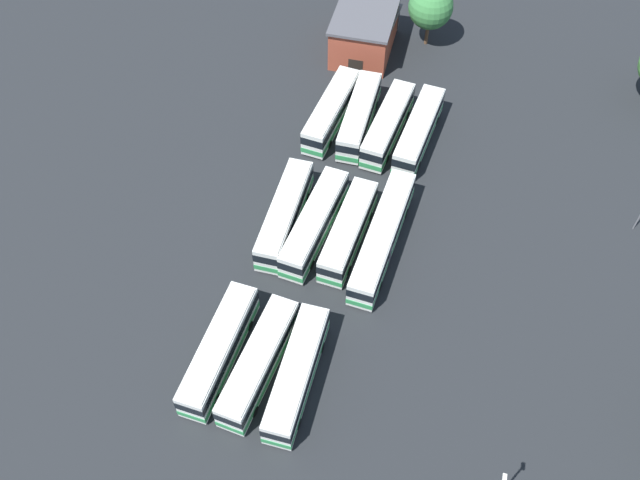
% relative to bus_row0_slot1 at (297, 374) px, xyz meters
% --- Properties ---
extents(ground_plane, '(112.23, 112.23, 0.00)m').
position_rel_bus_row0_slot1_xyz_m(ground_plane, '(16.21, 0.79, -1.87)').
color(ground_plane, black).
extents(bus_row0_slot1, '(12.15, 2.83, 3.55)m').
position_rel_bus_row0_slot1_xyz_m(bus_row0_slot1, '(0.00, 0.00, 0.00)').
color(bus_row0_slot1, silver).
rests_on(bus_row0_slot1, ground_plane).
extents(bus_row0_slot2, '(12.22, 4.08, 3.55)m').
position_rel_bus_row0_slot1_xyz_m(bus_row0_slot2, '(0.25, 3.45, -0.00)').
color(bus_row0_slot2, silver).
rests_on(bus_row0_slot2, ground_plane).
extents(bus_row0_slot3, '(12.40, 3.49, 3.55)m').
position_rel_bus_row0_slot1_xyz_m(bus_row0_slot3, '(0.57, 7.13, 0.00)').
color(bus_row0_slot3, silver).
rests_on(bus_row0_slot3, ground_plane).
extents(bus_row1_slot0, '(15.51, 3.90, 3.55)m').
position_rel_bus_row0_slot1_xyz_m(bus_row1_slot0, '(16.17, -4.22, 0.00)').
color(bus_row1_slot0, silver).
rests_on(bus_row1_slot0, ground_plane).
extents(bus_row1_slot1, '(11.75, 3.65, 3.55)m').
position_rel_bus_row0_slot1_xyz_m(bus_row1_slot1, '(16.10, -0.84, -0.00)').
color(bus_row1_slot1, silver).
rests_on(bus_row1_slot1, ground_plane).
extents(bus_row1_slot2, '(12.90, 4.15, 3.55)m').
position_rel_bus_row0_slot1_xyz_m(bus_row1_slot2, '(16.26, 2.60, 0.00)').
color(bus_row1_slot2, silver).
rests_on(bus_row1_slot2, ground_plane).
extents(bus_row1_slot3, '(12.63, 2.73, 3.55)m').
position_rel_bus_row0_slot1_xyz_m(bus_row1_slot3, '(16.61, 5.78, 0.00)').
color(bus_row1_slot3, silver).
rests_on(bus_row1_slot3, ground_plane).
extents(bus_row2_slot0, '(12.35, 3.99, 3.55)m').
position_rel_bus_row0_slot1_xyz_m(bus_row2_slot0, '(31.68, -5.28, 0.00)').
color(bus_row2_slot0, silver).
rests_on(bus_row2_slot0, ground_plane).
extents(bus_row2_slot1, '(12.19, 4.06, 3.55)m').
position_rel_bus_row0_slot1_xyz_m(bus_row2_slot1, '(31.81, -1.80, -0.00)').
color(bus_row2_slot1, silver).
rests_on(bus_row2_slot1, ground_plane).
extents(bus_row2_slot2, '(12.11, 2.71, 3.55)m').
position_rel_bus_row0_slot1_xyz_m(bus_row2_slot2, '(32.43, 1.58, -0.00)').
color(bus_row2_slot2, silver).
rests_on(bus_row2_slot2, ground_plane).
extents(bus_row2_slot3, '(12.41, 4.09, 3.55)m').
position_rel_bus_row0_slot1_xyz_m(bus_row2_slot3, '(32.49, 4.80, 0.00)').
color(bus_row2_slot3, silver).
rests_on(bus_row2_slot3, ground_plane).
extents(depot_building, '(10.71, 7.39, 5.55)m').
position_rel_bus_row0_slot1_xyz_m(depot_building, '(46.60, 4.03, 0.92)').
color(depot_building, '#99422D').
rests_on(depot_building, ground_plane).
extents(maintenance_shelter, '(7.92, 5.92, 3.83)m').
position_rel_bus_row0_slot1_xyz_m(maintenance_shelter, '(48.15, 3.19, 1.73)').
color(maintenance_shelter, slate).
rests_on(maintenance_shelter, ground_plane).
extents(tree_north_edge, '(5.49, 5.49, 8.13)m').
position_rel_bus_row0_slot1_xyz_m(tree_north_edge, '(49.76, -3.43, 3.49)').
color(tree_north_edge, brown).
rests_on(tree_north_edge, ground_plane).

